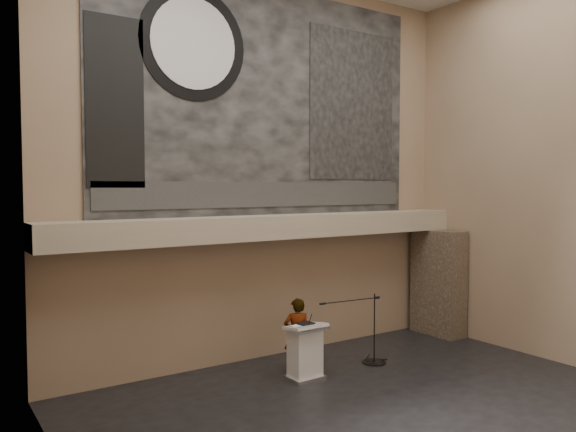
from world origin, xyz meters
TOP-DOWN VIEW (x-y plane):
  - floor at (0.00, 0.00)m, footprint 10.00×10.00m
  - wall_back at (0.00, 4.00)m, footprint 10.00×0.02m
  - wall_left at (-5.00, 0.00)m, footprint 0.02×8.00m
  - wall_right at (5.00, 0.00)m, footprint 0.02×8.00m
  - soffit at (0.00, 3.60)m, footprint 10.00×0.80m
  - sprinkler_left at (-1.60, 3.55)m, footprint 0.04×0.04m
  - sprinkler_right at (1.90, 3.55)m, footprint 0.04×0.04m
  - banner at (0.00, 3.97)m, footprint 8.00×0.05m
  - banner_text_strip at (0.00, 3.93)m, footprint 7.76×0.02m
  - banner_clock_rim at (-1.80, 3.93)m, footprint 2.30×0.02m
  - banner_clock_face at (-1.80, 3.91)m, footprint 1.84×0.02m
  - banner_building_print at (2.40, 3.93)m, footprint 2.60×0.02m
  - banner_brick_print at (-3.40, 3.93)m, footprint 1.10×0.02m
  - stone_pier at (4.65, 3.15)m, footprint 0.60×1.40m
  - lectern at (-0.23, 2.25)m, footprint 0.78×0.57m
  - binder at (-0.21, 2.25)m, footprint 0.32×0.27m
  - papers at (-0.39, 2.21)m, footprint 0.30×0.35m
  - speaker_person at (-0.09, 2.73)m, footprint 0.66×0.55m
  - mic_stand at (1.58, 2.28)m, footprint 1.63×0.52m

SIDE VIEW (x-z plane):
  - floor at x=0.00m, z-range 0.00..0.00m
  - mic_stand at x=1.58m, z-range -0.52..0.99m
  - lectern at x=-0.23m, z-range -0.02..1.12m
  - speaker_person at x=-0.09m, z-range 0.00..1.53m
  - papers at x=-0.39m, z-range 1.10..1.10m
  - binder at x=-0.21m, z-range 1.10..1.14m
  - stone_pier at x=4.65m, z-range 0.00..2.70m
  - sprinkler_left at x=-1.60m, z-range 2.64..2.70m
  - sprinkler_right at x=1.90m, z-range 2.64..2.70m
  - soffit at x=0.00m, z-range 2.70..3.20m
  - banner_text_strip at x=0.00m, z-range 3.38..3.93m
  - wall_back at x=0.00m, z-range 0.00..8.50m
  - wall_left at x=-5.00m, z-range 0.00..8.50m
  - wall_right at x=5.00m, z-range 0.00..8.50m
  - banner_brick_print at x=-3.40m, z-range 3.80..7.00m
  - banner at x=0.00m, z-range 3.20..8.20m
  - banner_building_print at x=2.40m, z-range 4.00..7.60m
  - banner_clock_rim at x=-1.80m, z-range 5.55..7.85m
  - banner_clock_face at x=-1.80m, z-range 5.78..7.62m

